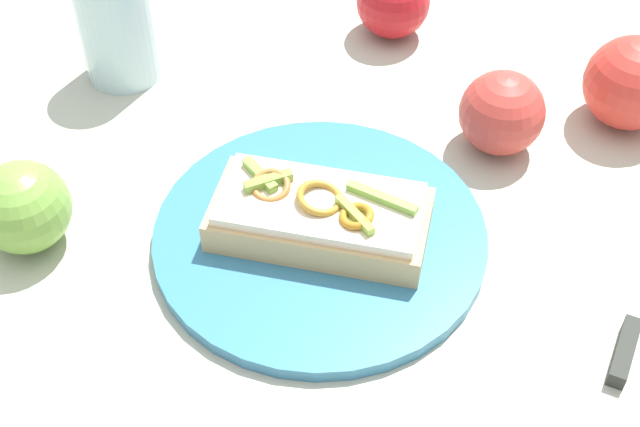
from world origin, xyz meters
TOP-DOWN VIEW (x-y plane):
  - ground_plane at (0.00, 0.00)m, footprint 2.00×2.00m
  - plate at (0.00, 0.00)m, footprint 0.26×0.26m
  - sandwich at (0.00, 0.00)m, footprint 0.19×0.14m
  - apple_1 at (0.11, -0.27)m, footprint 0.10×0.10m
  - apple_3 at (-0.06, -0.18)m, footprint 0.10×0.10m
  - apple_4 at (-0.14, -0.28)m, footprint 0.11×0.11m
  - apple_5 at (0.19, 0.13)m, footprint 0.10×0.10m
  - drinking_glass at (0.28, -0.07)m, footprint 0.07×0.07m
  - knife at (-0.24, -0.05)m, footprint 0.03×0.12m

SIDE VIEW (x-z plane):
  - ground_plane at x=0.00m, z-range 0.00..0.00m
  - knife at x=-0.24m, z-range 0.00..0.01m
  - plate at x=0.00m, z-range 0.00..0.01m
  - sandwich at x=0.00m, z-range 0.01..0.05m
  - apple_1 at x=0.11m, z-range 0.00..0.07m
  - apple_5 at x=0.19m, z-range 0.00..0.07m
  - apple_3 at x=-0.06m, z-range 0.00..0.07m
  - apple_4 at x=-0.14m, z-range 0.00..0.08m
  - drinking_glass at x=0.28m, z-range 0.00..0.11m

